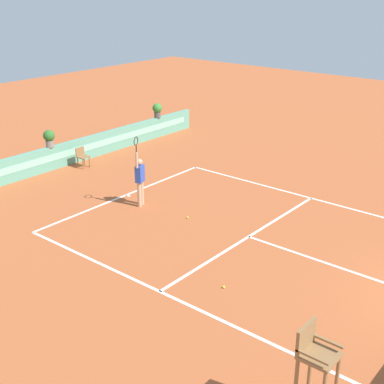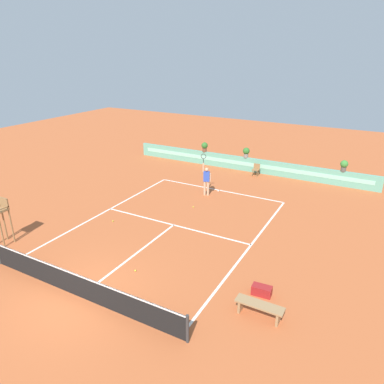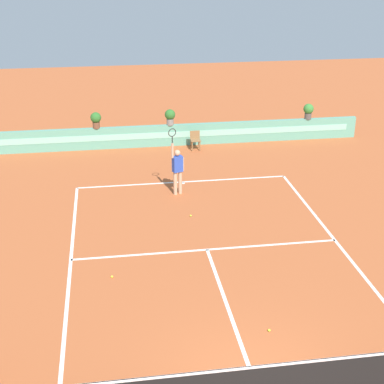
% 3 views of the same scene
% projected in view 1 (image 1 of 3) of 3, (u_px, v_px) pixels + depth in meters
% --- Properties ---
extents(ground_plane, '(60.00, 60.00, 0.00)m').
position_uv_depth(ground_plane, '(259.00, 240.00, 16.58)').
color(ground_plane, '#B2562D').
extents(court_lines, '(8.32, 11.94, 0.01)m').
position_uv_depth(court_lines, '(240.00, 234.00, 17.00)').
color(court_lines, white).
rests_on(court_lines, ground).
extents(back_wall_barrier, '(18.00, 0.21, 1.00)m').
position_uv_depth(back_wall_barrier, '(51.00, 158.00, 22.52)').
color(back_wall_barrier, '#60A88E').
rests_on(back_wall_barrier, ground).
extents(umpire_chair, '(0.60, 0.60, 2.14)m').
position_uv_depth(umpire_chair, '(314.00, 368.00, 9.15)').
color(umpire_chair, olive).
rests_on(umpire_chair, ground).
extents(ball_kid_chair, '(0.44, 0.44, 0.85)m').
position_uv_depth(ball_kid_chair, '(82.00, 156.00, 22.87)').
color(ball_kid_chair, olive).
rests_on(ball_kid_chair, ground).
extents(tennis_player, '(0.59, 0.33, 2.58)m').
position_uv_depth(tennis_player, '(140.00, 178.00, 18.75)').
color(tennis_player, tan).
rests_on(tennis_player, ground).
extents(tennis_ball_mid_court, '(0.07, 0.07, 0.07)m').
position_uv_depth(tennis_ball_mid_court, '(224.00, 287.00, 14.01)').
color(tennis_ball_mid_court, '#CCE033').
rests_on(tennis_ball_mid_court, ground).
extents(tennis_ball_by_sideline, '(0.07, 0.07, 0.07)m').
position_uv_depth(tennis_ball_by_sideline, '(187.00, 217.00, 18.09)').
color(tennis_ball_by_sideline, '#CCE033').
rests_on(tennis_ball_by_sideline, ground).
extents(potted_plant_centre, '(0.48, 0.48, 0.72)m').
position_uv_depth(potted_plant_centre, '(49.00, 137.00, 22.20)').
color(potted_plant_centre, gray).
rests_on(potted_plant_centre, back_wall_barrier).
extents(potted_plant_far_right, '(0.48, 0.48, 0.72)m').
position_uv_depth(potted_plant_far_right, '(157.00, 110.00, 26.93)').
color(potted_plant_far_right, '#514C47').
rests_on(potted_plant_far_right, back_wall_barrier).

